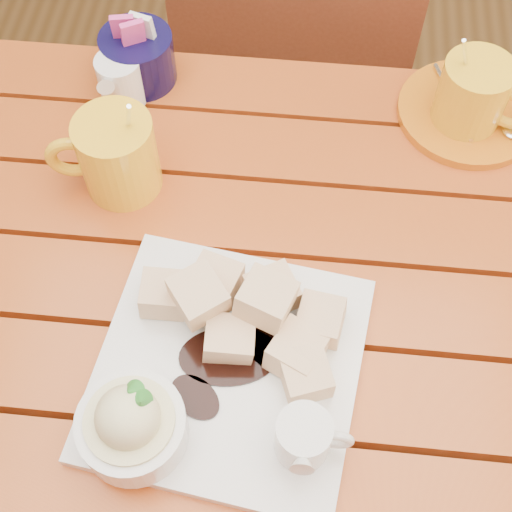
# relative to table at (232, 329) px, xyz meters

# --- Properties ---
(ground) EXTENTS (5.00, 5.00, 0.00)m
(ground) POSITION_rel_table_xyz_m (0.00, -0.00, -0.64)
(ground) COLOR #563718
(ground) RESTS_ON ground
(table) EXTENTS (1.20, 0.79, 0.75)m
(table) POSITION_rel_table_xyz_m (0.00, 0.00, 0.00)
(table) COLOR #A03A14
(table) RESTS_ON ground
(dessert_plate) EXTENTS (0.32, 0.32, 0.12)m
(dessert_plate) POSITION_rel_table_xyz_m (-0.00, -0.12, 0.14)
(dessert_plate) COLOR white
(dessert_plate) RESTS_ON table
(coffee_mug_left) EXTENTS (0.14, 0.10, 0.17)m
(coffee_mug_left) POSITION_rel_table_xyz_m (-0.16, 0.15, 0.16)
(coffee_mug_left) COLOR yellow
(coffee_mug_left) RESTS_ON table
(coffee_mug_right) EXTENTS (0.13, 0.09, 0.16)m
(coffee_mug_right) POSITION_rel_table_xyz_m (0.30, 0.30, 0.16)
(coffee_mug_right) COLOR yellow
(coffee_mug_right) RESTS_ON table
(cream_pitcher) EXTENTS (0.09, 0.08, 0.08)m
(cream_pitcher) POSITION_rel_table_xyz_m (-0.18, 0.29, 0.15)
(cream_pitcher) COLOR white
(cream_pitcher) RESTS_ON table
(sugar_caddy) EXTENTS (0.10, 0.10, 0.11)m
(sugar_caddy) POSITION_rel_table_xyz_m (-0.17, 0.34, 0.15)
(sugar_caddy) COLOR black
(sugar_caddy) RESTS_ON table
(orange_saucer) EXTENTS (0.20, 0.20, 0.02)m
(orange_saucer) POSITION_rel_table_xyz_m (0.30, 0.31, 0.11)
(orange_saucer) COLOR orange
(orange_saucer) RESTS_ON table
(chair_far) EXTENTS (0.47, 0.47, 0.90)m
(chair_far) POSITION_rel_table_xyz_m (0.05, 0.65, -0.14)
(chair_far) COLOR brown
(chair_far) RESTS_ON ground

